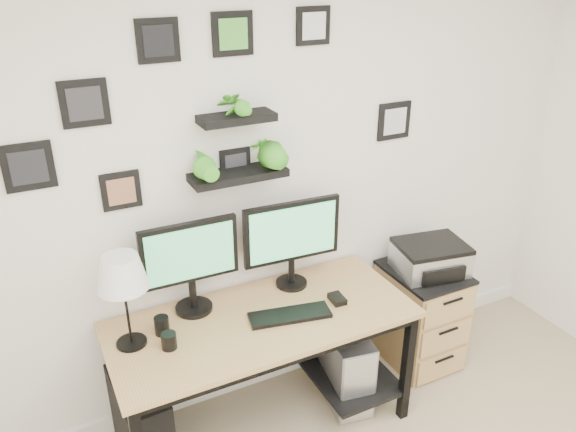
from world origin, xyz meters
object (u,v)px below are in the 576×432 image
desk (266,331)px  pc_tower_grey (343,363)px  pc_tower_black (142,421)px  printer (431,257)px  monitor_right (292,237)px  file_cabinet (420,315)px  mug (169,341)px  monitor_left (190,261)px  table_lamp (122,275)px

desk → pc_tower_grey: (0.49, -0.03, -0.38)m
pc_tower_black → printer: size_ratio=1.05×
monitor_right → printer: bearing=-8.1°
pc_tower_grey → file_cabinet: bearing=7.5°
desk → mug: mug is taller
desk → file_cabinet: desk is taller
monitor_right → mug: monitor_right is taller
mug → monitor_left: bearing=50.4°
desk → monitor_right: size_ratio=2.86×
pc_tower_grey → file_cabinet: size_ratio=0.78×
table_lamp → pc_tower_black: table_lamp is taller
table_lamp → pc_tower_grey: bearing=-3.8°
mug → table_lamp: bearing=143.6°
monitor_right → printer: (0.90, -0.13, -0.29)m
file_cabinet → mug: bearing=-175.9°
monitor_right → table_lamp: bearing=-172.5°
table_lamp → file_cabinet: bearing=0.2°
table_lamp → file_cabinet: table_lamp is taller
table_lamp → pc_tower_black: (-0.01, 0.00, -0.90)m
table_lamp → pc_tower_black: 0.90m
desk → table_lamp: bearing=175.6°
mug → printer: 1.69m
monitor_left → mug: size_ratio=6.20×
mug → pc_tower_grey: (1.03, 0.04, -0.55)m
mug → pc_tower_grey: 1.17m
desk → monitor_left: (-0.33, 0.19, 0.43)m
monitor_right → printer: size_ratio=1.20×
mug → printer: size_ratio=0.18×
monitor_left → monitor_right: bearing=-1.1°
pc_tower_black → desk: bearing=-7.5°
file_cabinet → monitor_left: bearing=174.9°
monitor_right → desk: bearing=-144.2°
desk → pc_tower_black: 0.80m
table_lamp → mug: 0.40m
desk → printer: bearing=2.4°
desk → file_cabinet: 1.17m
monitor_right → pc_tower_black: monitor_right is taller
printer → pc_tower_black: bearing=179.9°
table_lamp → printer: 1.88m
printer → file_cabinet: bearing=154.6°
monitor_right → file_cabinet: 1.15m
desk → monitor_right: bearing=35.8°
file_cabinet → table_lamp: bearing=-179.8°
desk → pc_tower_black: desk is taller
table_lamp → pc_tower_grey: table_lamp is taller
monitor_right → pc_tower_grey: (0.24, -0.20, -0.82)m
table_lamp → file_cabinet: (1.82, 0.01, -0.81)m
monitor_left → mug: bearing=-129.6°
table_lamp → mug: size_ratio=5.86×
mug → file_cabinet: (1.67, 0.12, -0.46)m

